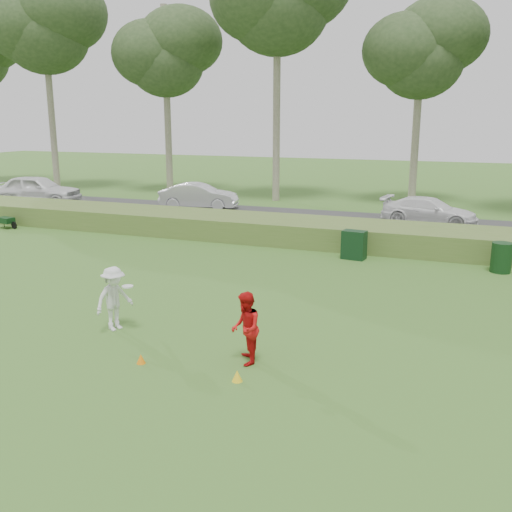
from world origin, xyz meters
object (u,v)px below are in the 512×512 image
at_px(player_red, 246,328).
at_px(car_right, 429,211).
at_px(cone_orange, 141,359).
at_px(utility_cabinet, 354,245).
at_px(player_white, 114,299).
at_px(cone_yellow, 237,376).
at_px(trash_bin, 501,258).
at_px(car_mid, 199,196).
at_px(car_left, 37,190).

xyz_separation_m(player_red, car_right, (2.26, 17.50, -0.07)).
xyz_separation_m(player_red, cone_orange, (-2.04, -0.82, -0.66)).
xyz_separation_m(player_red, utility_cabinet, (0.27, 9.78, -0.25)).
relative_size(player_white, cone_yellow, 6.80).
bearing_deg(cone_yellow, trash_bin, 64.60).
relative_size(player_red, utility_cabinet, 1.48).
relative_size(player_white, car_mid, 0.37).
bearing_deg(cone_yellow, player_white, 158.36).
bearing_deg(player_red, car_mid, -174.84).
distance_m(player_white, cone_yellow, 4.19).
bearing_deg(cone_yellow, utility_cabinet, 89.46).
bearing_deg(cone_orange, cone_yellow, -1.11).
bearing_deg(player_red, car_right, 148.48).
xyz_separation_m(player_white, player_red, (3.68, -0.67, -0.02)).
height_order(car_mid, car_right, car_mid).
relative_size(utility_cabinet, car_left, 0.21).
height_order(utility_cabinet, car_left, car_left).
distance_m(car_left, car_right, 21.91).
distance_m(player_white, utility_cabinet, 9.94).
bearing_deg(trash_bin, player_white, -134.41).
height_order(cone_orange, utility_cabinet, utility_cabinet).
xyz_separation_m(player_white, car_right, (5.93, 16.83, -0.08)).
relative_size(utility_cabinet, trash_bin, 1.04).
relative_size(player_white, car_left, 0.31).
height_order(player_red, cone_orange, player_red).
height_order(player_red, trash_bin, player_red).
xyz_separation_m(trash_bin, car_right, (-2.94, 7.78, 0.20)).
distance_m(cone_orange, car_mid, 20.41).
relative_size(player_white, car_right, 0.35).
bearing_deg(cone_orange, player_red, 21.85).
height_order(utility_cabinet, car_mid, car_mid).
height_order(player_white, cone_yellow, player_white).
height_order(player_red, car_mid, player_red).
bearing_deg(utility_cabinet, player_white, -106.58).
distance_m(trash_bin, car_right, 8.32).
bearing_deg(cone_orange, car_right, 76.81).
bearing_deg(trash_bin, utility_cabinet, 179.25).
bearing_deg(car_mid, player_red, -163.16).
height_order(player_red, cone_yellow, player_red).
distance_m(cone_yellow, utility_cabinet, 10.65).
bearing_deg(player_white, car_left, 66.25).
height_order(player_red, utility_cabinet, player_red).
distance_m(player_red, cone_orange, 2.29).
bearing_deg(trash_bin, cone_orange, -124.45).
bearing_deg(cone_yellow, player_red, 101.05).
bearing_deg(player_white, player_red, -80.08).
xyz_separation_m(cone_orange, utility_cabinet, (2.30, 10.60, 0.42)).
relative_size(car_left, car_mid, 1.17).
bearing_deg(player_red, car_left, -153.42).
bearing_deg(utility_cabinet, car_mid, 148.60).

